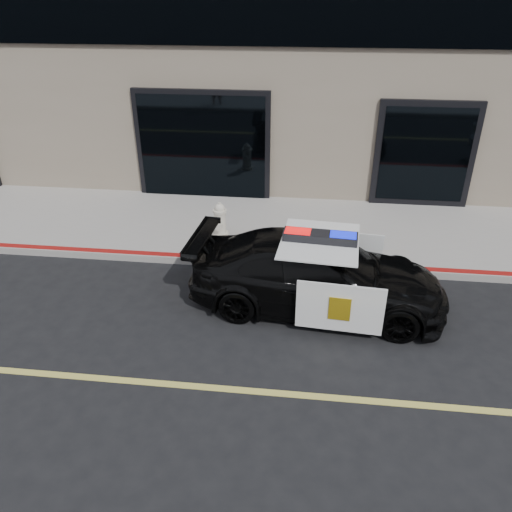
# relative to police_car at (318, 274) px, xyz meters

# --- Properties ---
(ground) EXTENTS (120.00, 120.00, 0.00)m
(ground) POSITION_rel_police_car_xyz_m (-1.99, -2.29, -0.66)
(ground) COLOR black
(ground) RESTS_ON ground
(sidewalk_n) EXTENTS (60.00, 3.50, 0.15)m
(sidewalk_n) POSITION_rel_police_car_xyz_m (-1.99, 2.96, -0.58)
(sidewalk_n) COLOR gray
(sidewalk_n) RESTS_ON ground
(police_car) EXTENTS (2.54, 4.77, 1.47)m
(police_car) POSITION_rel_police_car_xyz_m (0.00, 0.00, 0.00)
(police_car) COLOR black
(police_car) RESTS_ON ground
(fire_hydrant) EXTENTS (0.36, 0.50, 0.79)m
(fire_hydrant) POSITION_rel_police_car_xyz_m (-2.16, 2.28, -0.14)
(fire_hydrant) COLOR beige
(fire_hydrant) RESTS_ON sidewalk_n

